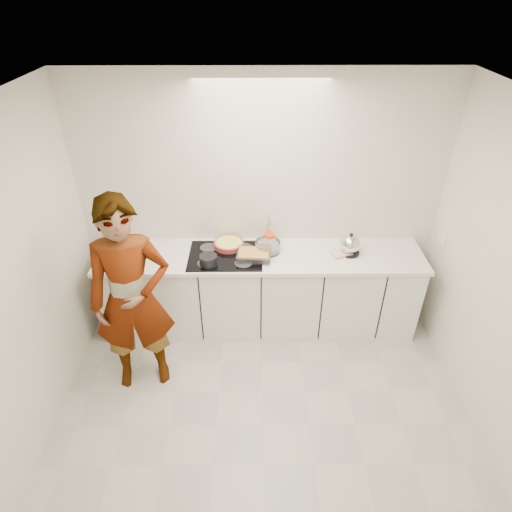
{
  "coord_description": "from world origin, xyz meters",
  "views": [
    {
      "loc": [
        -0.07,
        -2.26,
        3.25
      ],
      "look_at": [
        -0.05,
        1.05,
        1.05
      ],
      "focal_mm": 30.0,
      "sensor_mm": 36.0,
      "label": 1
    }
  ],
  "objects_px": {
    "baking_dish": "(254,254)",
    "mixing_bowl": "(268,247)",
    "hob": "(225,256)",
    "kettle": "(350,245)",
    "tart_dish": "(229,244)",
    "saucepan": "(208,260)",
    "cook": "(132,299)",
    "utensil_crock": "(270,239)"
  },
  "relations": [
    {
      "from": "baking_dish",
      "to": "utensil_crock",
      "type": "xyz_separation_m",
      "value": [
        0.16,
        0.25,
        0.02
      ]
    },
    {
      "from": "saucepan",
      "to": "utensil_crock",
      "type": "bearing_deg",
      "value": 31.69
    },
    {
      "from": "mixing_bowl",
      "to": "hob",
      "type": "bearing_deg",
      "value": -168.49
    },
    {
      "from": "hob",
      "to": "kettle",
      "type": "xyz_separation_m",
      "value": [
        1.23,
        0.04,
        0.09
      ]
    },
    {
      "from": "saucepan",
      "to": "cook",
      "type": "relative_size",
      "value": 0.12
    },
    {
      "from": "saucepan",
      "to": "kettle",
      "type": "xyz_separation_m",
      "value": [
        1.38,
        0.2,
        0.04
      ]
    },
    {
      "from": "saucepan",
      "to": "utensil_crock",
      "type": "height_order",
      "value": "saucepan"
    },
    {
      "from": "baking_dish",
      "to": "kettle",
      "type": "distance_m",
      "value": 0.96
    },
    {
      "from": "baking_dish",
      "to": "hob",
      "type": "bearing_deg",
      "value": 170.75
    },
    {
      "from": "saucepan",
      "to": "utensil_crock",
      "type": "distance_m",
      "value": 0.7
    },
    {
      "from": "kettle",
      "to": "cook",
      "type": "relative_size",
      "value": 0.13
    },
    {
      "from": "baking_dish",
      "to": "mixing_bowl",
      "type": "height_order",
      "value": "mixing_bowl"
    },
    {
      "from": "hob",
      "to": "tart_dish",
      "type": "distance_m",
      "value": 0.17
    },
    {
      "from": "baking_dish",
      "to": "cook",
      "type": "xyz_separation_m",
      "value": [
        -1.03,
        -0.66,
        -0.01
      ]
    },
    {
      "from": "saucepan",
      "to": "baking_dish",
      "type": "bearing_deg",
      "value": 14.74
    },
    {
      "from": "utensil_crock",
      "to": "baking_dish",
      "type": "bearing_deg",
      "value": -122.77
    },
    {
      "from": "tart_dish",
      "to": "kettle",
      "type": "relative_size",
      "value": 1.35
    },
    {
      "from": "utensil_crock",
      "to": "tart_dish",
      "type": "bearing_deg",
      "value": -173.87
    },
    {
      "from": "baking_dish",
      "to": "utensil_crock",
      "type": "relative_size",
      "value": 2.58
    },
    {
      "from": "cook",
      "to": "kettle",
      "type": "bearing_deg",
      "value": 9.47
    },
    {
      "from": "baking_dish",
      "to": "cook",
      "type": "bearing_deg",
      "value": -147.46
    },
    {
      "from": "saucepan",
      "to": "baking_dish",
      "type": "xyz_separation_m",
      "value": [
        0.43,
        0.11,
        -0.01
      ]
    },
    {
      "from": "saucepan",
      "to": "utensil_crock",
      "type": "xyz_separation_m",
      "value": [
        0.59,
        0.37,
        0.0
      ]
    },
    {
      "from": "hob",
      "to": "tart_dish",
      "type": "xyz_separation_m",
      "value": [
        0.03,
        0.16,
        0.03
      ]
    },
    {
      "from": "saucepan",
      "to": "utensil_crock",
      "type": "relative_size",
      "value": 1.7
    },
    {
      "from": "mixing_bowl",
      "to": "cook",
      "type": "relative_size",
      "value": 0.13
    },
    {
      "from": "kettle",
      "to": "hob",
      "type": "bearing_deg",
      "value": -177.93
    },
    {
      "from": "hob",
      "to": "cook",
      "type": "height_order",
      "value": "cook"
    },
    {
      "from": "hob",
      "to": "cook",
      "type": "xyz_separation_m",
      "value": [
        -0.75,
        -0.7,
        0.03
      ]
    },
    {
      "from": "hob",
      "to": "mixing_bowl",
      "type": "xyz_separation_m",
      "value": [
        0.42,
        0.09,
        0.05
      ]
    },
    {
      "from": "saucepan",
      "to": "kettle",
      "type": "bearing_deg",
      "value": 8.37
    },
    {
      "from": "hob",
      "to": "utensil_crock",
      "type": "xyz_separation_m",
      "value": [
        0.44,
        0.21,
        0.06
      ]
    },
    {
      "from": "hob",
      "to": "kettle",
      "type": "distance_m",
      "value": 1.23
    },
    {
      "from": "hob",
      "to": "kettle",
      "type": "relative_size",
      "value": 2.92
    },
    {
      "from": "hob",
      "to": "baking_dish",
      "type": "distance_m",
      "value": 0.29
    },
    {
      "from": "utensil_crock",
      "to": "cook",
      "type": "bearing_deg",
      "value": -142.66
    },
    {
      "from": "saucepan",
      "to": "kettle",
      "type": "distance_m",
      "value": 1.4
    },
    {
      "from": "mixing_bowl",
      "to": "baking_dish",
      "type": "bearing_deg",
      "value": -137.14
    },
    {
      "from": "hob",
      "to": "mixing_bowl",
      "type": "distance_m",
      "value": 0.43
    },
    {
      "from": "hob",
      "to": "cook",
      "type": "distance_m",
      "value": 1.03
    },
    {
      "from": "mixing_bowl",
      "to": "utensil_crock",
      "type": "height_order",
      "value": "utensil_crock"
    },
    {
      "from": "tart_dish",
      "to": "kettle",
      "type": "height_order",
      "value": "kettle"
    }
  ]
}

